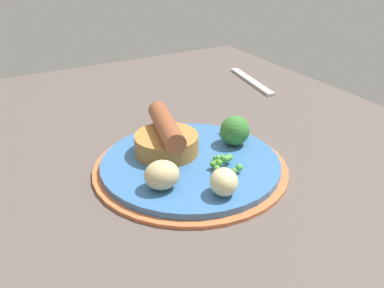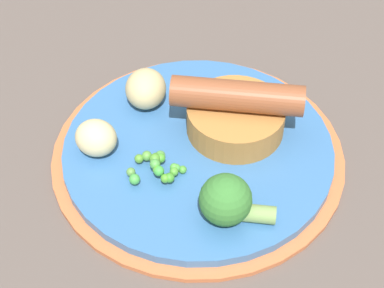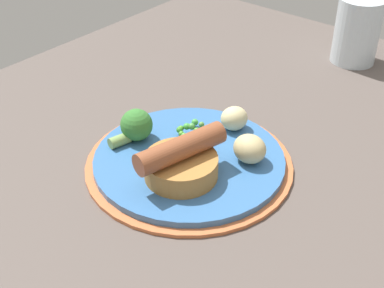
{
  "view_description": "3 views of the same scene",
  "coord_description": "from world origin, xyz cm",
  "px_view_note": "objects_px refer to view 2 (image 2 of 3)",
  "views": [
    {
      "loc": [
        -45.02,
        28.13,
        33.45
      ],
      "look_at": [
        0.12,
        2.66,
        6.82
      ],
      "focal_mm": 40.0,
      "sensor_mm": 36.0,
      "label": 1
    },
    {
      "loc": [
        -5.24,
        -36.86,
        47.16
      ],
      "look_at": [
        -0.66,
        2.18,
        5.62
      ],
      "focal_mm": 60.0,
      "sensor_mm": 36.0,
      "label": 2
    },
    {
      "loc": [
        42.87,
        38.87,
        45.15
      ],
      "look_at": [
        -1.01,
        2.63,
        5.72
      ],
      "focal_mm": 50.0,
      "sensor_mm": 36.0,
      "label": 3
    }
  ],
  "objects_px": {
    "sausage_pudding": "(236,112)",
    "potato_chunk_0": "(146,89)",
    "dinner_plate": "(197,153)",
    "broccoli_floret_far": "(228,201)",
    "potato_chunk_1": "(96,138)",
    "pea_pile": "(157,167)"
  },
  "relations": [
    {
      "from": "dinner_plate",
      "to": "broccoli_floret_far",
      "type": "bearing_deg",
      "value": -79.63
    },
    {
      "from": "dinner_plate",
      "to": "potato_chunk_0",
      "type": "distance_m",
      "value": 0.08
    },
    {
      "from": "potato_chunk_0",
      "to": "sausage_pudding",
      "type": "bearing_deg",
      "value": -29.94
    },
    {
      "from": "sausage_pudding",
      "to": "potato_chunk_0",
      "type": "height_order",
      "value": "sausage_pudding"
    },
    {
      "from": "potato_chunk_0",
      "to": "potato_chunk_1",
      "type": "relative_size",
      "value": 1.16
    },
    {
      "from": "pea_pile",
      "to": "potato_chunk_0",
      "type": "bearing_deg",
      "value": 91.77
    },
    {
      "from": "sausage_pudding",
      "to": "broccoli_floret_far",
      "type": "bearing_deg",
      "value": -89.08
    },
    {
      "from": "dinner_plate",
      "to": "potato_chunk_0",
      "type": "bearing_deg",
      "value": 123.1
    },
    {
      "from": "dinner_plate",
      "to": "potato_chunk_1",
      "type": "xyz_separation_m",
      "value": [
        -0.09,
        0.01,
        0.03
      ]
    },
    {
      "from": "sausage_pudding",
      "to": "potato_chunk_1",
      "type": "xyz_separation_m",
      "value": [
        -0.13,
        -0.01,
        -0.01
      ]
    },
    {
      "from": "broccoli_floret_far",
      "to": "pea_pile",
      "type": "bearing_deg",
      "value": -30.81
    },
    {
      "from": "pea_pile",
      "to": "potato_chunk_1",
      "type": "xyz_separation_m",
      "value": [
        -0.05,
        0.03,
        0.01
      ]
    },
    {
      "from": "sausage_pudding",
      "to": "broccoli_floret_far",
      "type": "distance_m",
      "value": 0.1
    },
    {
      "from": "dinner_plate",
      "to": "potato_chunk_1",
      "type": "relative_size",
      "value": 7.08
    },
    {
      "from": "pea_pile",
      "to": "potato_chunk_1",
      "type": "bearing_deg",
      "value": 146.76
    },
    {
      "from": "sausage_pudding",
      "to": "pea_pile",
      "type": "bearing_deg",
      "value": -134.99
    },
    {
      "from": "sausage_pudding",
      "to": "potato_chunk_1",
      "type": "bearing_deg",
      "value": -160.39
    },
    {
      "from": "dinner_plate",
      "to": "potato_chunk_1",
      "type": "bearing_deg",
      "value": 176.69
    },
    {
      "from": "potato_chunk_0",
      "to": "potato_chunk_1",
      "type": "height_order",
      "value": "potato_chunk_0"
    },
    {
      "from": "sausage_pudding",
      "to": "potato_chunk_0",
      "type": "distance_m",
      "value": 0.09
    },
    {
      "from": "potato_chunk_0",
      "to": "potato_chunk_1",
      "type": "xyz_separation_m",
      "value": [
        -0.05,
        -0.06,
        -0.0
      ]
    },
    {
      "from": "sausage_pudding",
      "to": "pea_pile",
      "type": "relative_size",
      "value": 2.31
    }
  ]
}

